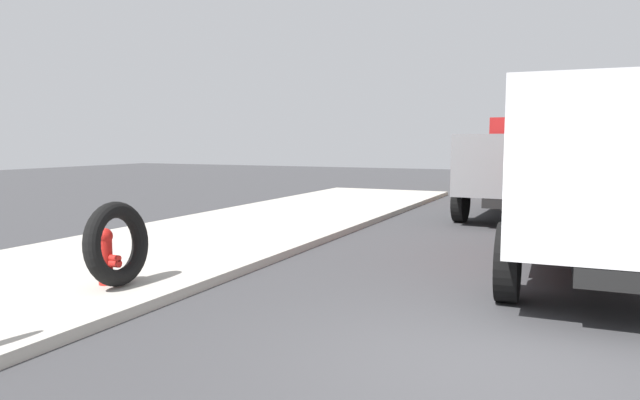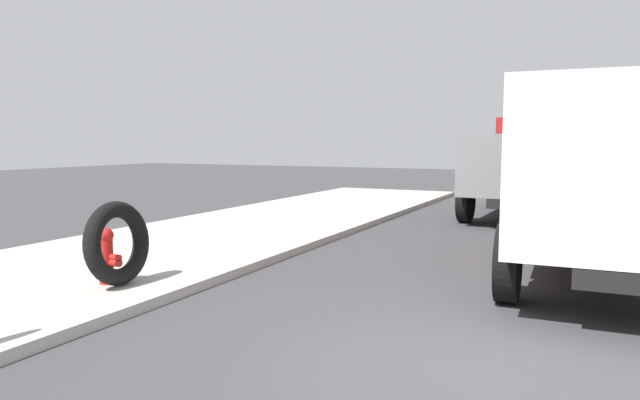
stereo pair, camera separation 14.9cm
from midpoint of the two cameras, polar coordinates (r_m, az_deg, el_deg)
The scene contains 7 objects.
ground_plane at distance 5.99m, azimuth 13.69°, elevation -15.97°, with size 80.00×80.00×0.00m, color #38383A.
sidewalk_curb at distance 9.62m, azimuth -28.07°, elevation -7.67°, with size 36.00×5.00×0.15m, color #ADA89E.
fire_hydrant at distance 8.84m, azimuth -20.12°, elevation -5.07°, with size 0.24×0.53×0.83m.
loose_tire at distance 8.65m, azimuth -19.10°, elevation -4.10°, with size 1.21×1.21×0.24m, color black.
dump_truck_red at distance 10.27m, azimuth 27.04°, elevation 1.87°, with size 7.08×2.98×3.00m.
dump_truck_gray at distance 18.27m, azimuth 20.35°, elevation 3.62°, with size 7.09×3.02×3.00m.
dump_truck_yellow at distance 28.33m, azimuth 23.98°, elevation 4.15°, with size 7.02×2.83×3.00m.
Camera 2 is at (-5.42, -1.20, 2.21)m, focal length 32.02 mm.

